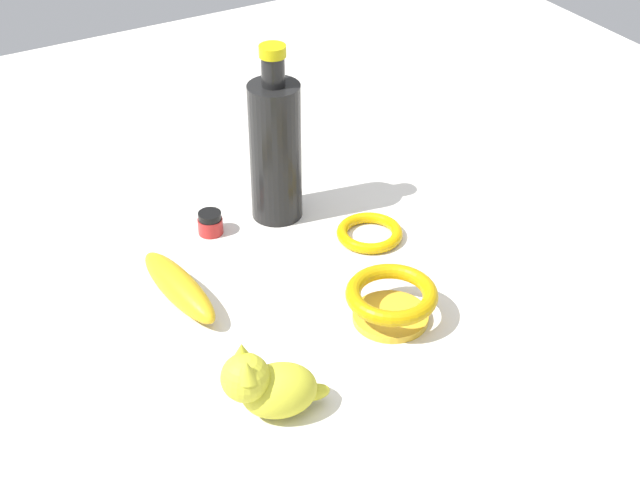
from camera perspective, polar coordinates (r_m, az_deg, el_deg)
The scene contains 7 objects.
ground at distance 1.32m, azimuth 0.00°, elevation -2.78°, with size 2.00×2.00×0.00m, color silver.
bangle at distance 1.41m, azimuth 2.99°, elevation 0.44°, with size 0.10×0.10×0.02m, color #CA9806.
banana at distance 1.29m, azimuth -8.45°, elevation -2.79°, with size 0.18×0.04×0.04m, color gold.
bowl at distance 1.24m, azimuth 4.30°, elevation -3.59°, with size 0.12×0.12×0.05m.
bottle_tall at distance 1.41m, azimuth -2.69°, elevation 5.53°, with size 0.08×0.08×0.28m.
cat_figurine at distance 1.11m, azimuth -3.12°, elevation -8.67°, with size 0.13×0.09×0.10m.
nail_polish_jar at distance 1.42m, azimuth -6.59°, elevation 1.03°, with size 0.04×0.04×0.03m.
Camera 1 is at (-0.52, -0.91, 0.80)m, focal length 53.43 mm.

